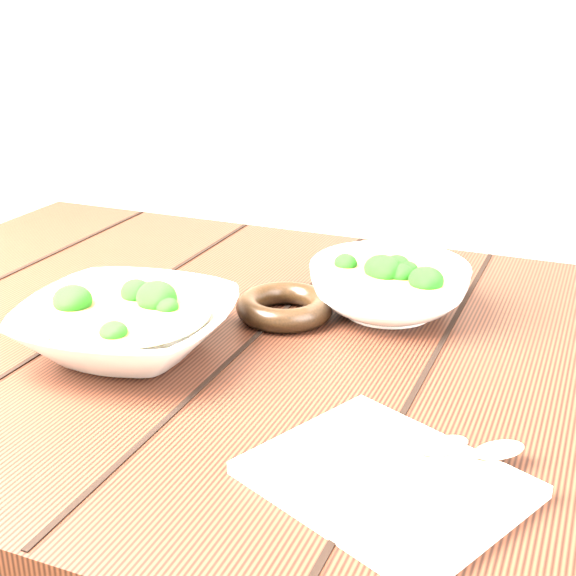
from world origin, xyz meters
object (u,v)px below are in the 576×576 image
at_px(table, 272,432).
at_px(soup_bowl_front, 128,325).
at_px(napkin, 386,480).
at_px(trivet, 285,306).
at_px(soup_bowl_back, 389,286).

height_order(table, soup_bowl_front, soup_bowl_front).
height_order(soup_bowl_front, napkin, soup_bowl_front).
height_order(soup_bowl_front, trivet, soup_bowl_front).
xyz_separation_m(soup_bowl_back, napkin, (0.10, -0.35, -0.03)).
bearing_deg(soup_bowl_front, trivet, 50.41).
height_order(soup_bowl_back, napkin, soup_bowl_back).
bearing_deg(trivet, soup_bowl_front, -129.59).
bearing_deg(trivet, soup_bowl_back, 31.04).
bearing_deg(table, soup_bowl_front, -147.95).
xyz_separation_m(table, soup_bowl_front, (-0.13, -0.08, 0.15)).
xyz_separation_m(soup_bowl_front, soup_bowl_back, (0.23, 0.21, 0.00)).
relative_size(table, napkin, 5.95).
distance_m(table, soup_bowl_back, 0.22).
xyz_separation_m(table, trivet, (-0.01, 0.07, 0.13)).
bearing_deg(soup_bowl_back, soup_bowl_front, -137.28).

